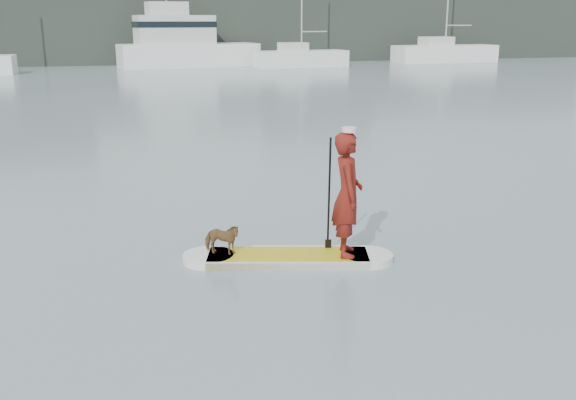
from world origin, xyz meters
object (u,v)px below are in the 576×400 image
object	(u,v)px
motor_yacht_a	(183,43)
dog	(222,239)
paddler	(347,195)
sailboat_e	(301,57)
sailboat_f	(444,51)
paddleboard	(288,258)

from	to	relation	value
motor_yacht_a	dog	bearing A→B (deg)	-103.72
paddler	dog	world-z (taller)	paddler
sailboat_e	dog	bearing A→B (deg)	-114.67
dog	motor_yacht_a	bearing A→B (deg)	21.86
sailboat_e	motor_yacht_a	world-z (taller)	sailboat_e
paddler	motor_yacht_a	bearing A→B (deg)	11.19
paddler	sailboat_f	bearing A→B (deg)	-15.84
sailboat_e	sailboat_f	world-z (taller)	sailboat_f
motor_yacht_a	sailboat_f	bearing A→B (deg)	-8.91
sailboat_e	motor_yacht_a	bearing A→B (deg)	156.16
paddleboard	paddler	size ratio (longest dim) A/B	1.66
paddleboard	sailboat_e	distance (m)	42.91
paddleboard	sailboat_f	distance (m)	50.92
paddler	sailboat_e	xyz separation A→B (m)	(11.65, 41.27, -0.32)
paddleboard	sailboat_e	xyz separation A→B (m)	(12.53, 41.03, 0.70)
paddleboard	paddler	distance (m)	1.37
paddler	sailboat_e	bearing A→B (deg)	-1.15
paddleboard	sailboat_f	bearing A→B (deg)	73.90
paddler	motor_yacht_a	size ratio (longest dim) A/B	0.17
paddler	sailboat_f	world-z (taller)	sailboat_f
dog	sailboat_e	world-z (taller)	sailboat_e
paddleboard	sailboat_e	bearing A→B (deg)	88.37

